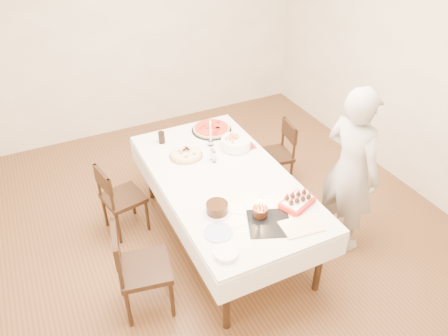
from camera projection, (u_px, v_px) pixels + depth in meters
name	position (u px, v px, depth m)	size (l,w,h in m)	color
floor	(226.00, 229.00, 4.51)	(5.00, 5.00, 0.00)	#54371C
wall_back	(139.00, 30.00, 5.57)	(4.50, 0.04, 2.70)	#F2E8CB
wall_right	(419.00, 68.00, 4.54)	(0.04, 5.00, 2.70)	#F2E8CB
dining_table	(224.00, 209.00, 4.20)	(1.14, 2.14, 0.75)	silver
chair_right_savory	(274.00, 155.00, 4.93)	(0.40, 0.40, 0.78)	black
chair_left_savory	(123.00, 198.00, 4.30)	(0.40, 0.40, 0.79)	black
chair_left_dessert	(145.00, 268.00, 3.50)	(0.45, 0.45, 0.88)	black
person	(350.00, 171.00, 3.94)	(0.60, 0.40, 1.65)	#AFAAA5
pizza_white	(186.00, 155.00, 4.25)	(0.33, 0.33, 0.04)	beige
pizza_pepperoni	(212.00, 129.00, 4.66)	(0.43, 0.43, 0.04)	red
red_placemat	(240.00, 145.00, 4.44)	(0.26, 0.26, 0.01)	#B21E1E
pasta_bowl	(236.00, 143.00, 4.36)	(0.30, 0.30, 0.10)	white
taper_candle	(211.00, 133.00, 4.35)	(0.06, 0.06, 0.29)	white
shaker_pair	(214.00, 157.00, 4.15)	(0.10, 0.10, 0.11)	white
cola_glass	(162.00, 137.00, 4.44)	(0.07, 0.07, 0.12)	black
layer_cake	(217.00, 208.00, 3.55)	(0.23, 0.23, 0.09)	black
cake_board	(269.00, 223.00, 3.47)	(0.34, 0.34, 0.01)	black
birthday_cake	(260.00, 208.00, 3.50)	(0.12, 0.12, 0.13)	#3C1C10
strawberry_box	(297.00, 202.00, 3.64)	(0.29, 0.19, 0.07)	red
box_lid	(301.00, 227.00, 3.44)	(0.32, 0.21, 0.03)	beige
plate_stack	(226.00, 253.00, 3.18)	(0.19, 0.19, 0.04)	white
china_plate	(218.00, 232.00, 3.38)	(0.23, 0.23, 0.01)	white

